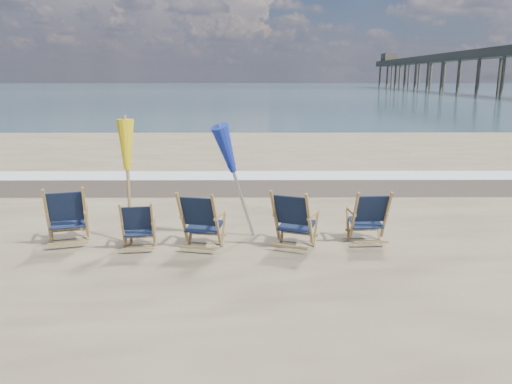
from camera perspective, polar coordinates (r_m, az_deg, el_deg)
ocean at (r=134.26m, az=-0.32°, el=11.78°), size 400.00×400.00×0.00m
surf_foam at (r=14.81m, az=-0.14°, el=1.92°), size 200.00×1.40×0.01m
wet_sand_strip at (r=13.34m, az=-0.12°, el=0.68°), size 200.00×2.60×0.00m
beach_chair_0 at (r=9.02m, az=-18.92°, el=-2.53°), size 0.88×0.94×1.08m
beach_chair_1 at (r=8.46m, az=-11.72°, el=-3.81°), size 0.64×0.70×0.88m
beach_chair_2 at (r=8.21m, az=-4.57°, el=-3.47°), size 0.82×0.88×1.05m
beach_chair_3 at (r=8.23m, az=6.10°, el=-3.43°), size 0.92×0.96×1.06m
beach_chair_4 at (r=8.84m, az=14.66°, el=-2.84°), size 0.68×0.75×1.00m
umbrella_yellow at (r=8.72m, az=-14.59°, el=4.48°), size 0.30×0.30×2.14m
umbrella_blue at (r=8.60m, az=-2.03°, el=5.07°), size 0.30×0.30×2.19m
fishing_pier at (r=88.82m, az=25.73°, el=12.91°), size 4.40×140.00×9.30m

